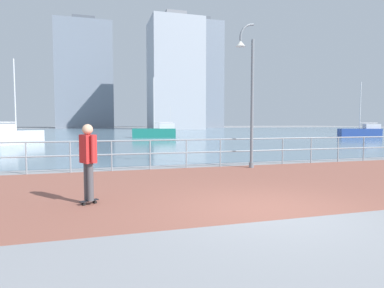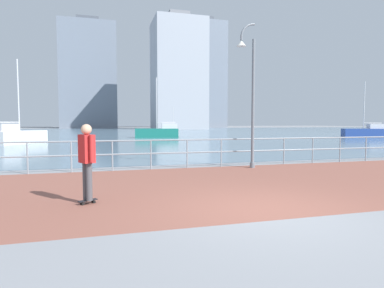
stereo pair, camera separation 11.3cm
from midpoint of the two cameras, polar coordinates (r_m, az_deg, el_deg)
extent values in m
plane|color=gray|center=(45.86, -12.16, 1.54)|extent=(220.00, 220.00, 0.00)
cube|color=#935647|center=(9.27, 4.27, -7.10)|extent=(28.00, 6.89, 0.01)
cube|color=slate|center=(57.09, -12.95, 1.96)|extent=(180.00, 88.00, 0.00)
cylinder|color=#8C99A3|center=(12.28, -27.43, -2.27)|extent=(0.05, 0.05, 1.09)
cylinder|color=#8C99A3|center=(12.08, -20.90, -2.18)|extent=(0.05, 0.05, 1.09)
cylinder|color=#8C99A3|center=(12.04, -14.25, -2.06)|extent=(0.05, 0.05, 1.09)
cylinder|color=#8C99A3|center=(12.17, -7.64, -1.92)|extent=(0.05, 0.05, 1.09)
cylinder|color=#8C99A3|center=(12.45, -1.26, -1.76)|extent=(0.05, 0.05, 1.09)
cylinder|color=#8C99A3|center=(12.88, 4.77, -1.58)|extent=(0.05, 0.05, 1.09)
cylinder|color=#8C99A3|center=(13.44, 10.36, -1.41)|extent=(0.05, 0.05, 1.09)
cylinder|color=#8C99A3|center=(14.12, 15.45, -1.23)|extent=(0.05, 0.05, 1.09)
cylinder|color=#8C99A3|center=(14.90, 20.04, -1.07)|extent=(0.05, 0.05, 1.09)
cylinder|color=#8C99A3|center=(15.77, 24.15, -0.92)|extent=(0.05, 0.05, 1.09)
cylinder|color=#8C99A3|center=(16.71, 27.82, -0.78)|extent=(0.05, 0.05, 1.09)
cylinder|color=#8C99A3|center=(12.41, -1.26, 0.76)|extent=(25.20, 0.06, 0.06)
cylinder|color=#8C99A3|center=(12.45, -1.26, -1.51)|extent=(25.20, 0.06, 0.06)
cylinder|color=slate|center=(12.81, 10.17, -3.67)|extent=(0.19, 0.19, 0.20)
cylinder|color=slate|center=(12.72, 10.29, 6.90)|extent=(0.12, 0.12, 4.91)
cylinder|color=slate|center=(13.18, 10.16, 20.01)|extent=(0.19, 0.11, 0.11)
cylinder|color=slate|center=(13.09, 9.57, 19.93)|extent=(0.20, 0.11, 0.15)
cylinder|color=slate|center=(13.00, 9.05, 19.66)|extent=(0.19, 0.11, 0.18)
cylinder|color=slate|center=(12.92, 8.64, 19.22)|extent=(0.17, 0.10, 0.19)
cylinder|color=slate|center=(12.85, 8.38, 18.65)|extent=(0.14, 0.10, 0.19)
cylinder|color=slate|center=(12.80, 8.29, 18.00)|extent=(0.10, 0.09, 0.17)
cone|color=silver|center=(12.75, 8.29, 17.13)|extent=(0.36, 0.36, 0.22)
cylinder|color=black|center=(7.50, -17.34, -9.67)|extent=(0.07, 0.05, 0.06)
cylinder|color=black|center=(7.43, -17.07, -9.79)|extent=(0.07, 0.05, 0.06)
cylinder|color=black|center=(7.39, -19.14, -9.90)|extent=(0.07, 0.05, 0.06)
cylinder|color=black|center=(7.33, -18.89, -10.02)|extent=(0.07, 0.05, 0.06)
cube|color=black|center=(7.40, -18.11, -9.47)|extent=(0.41, 0.28, 0.02)
cylinder|color=#4C4C51|center=(7.39, -18.45, -6.22)|extent=(0.18, 0.18, 0.81)
cylinder|color=#4C4C51|center=(7.25, -17.90, -6.40)|extent=(0.18, 0.18, 0.81)
cube|color=red|center=(7.23, -18.29, -0.80)|extent=(0.37, 0.41, 0.60)
cylinder|color=red|center=(7.44, -19.06, -0.58)|extent=(0.12, 0.12, 0.57)
cylinder|color=red|center=(7.02, -17.49, -0.80)|extent=(0.12, 0.12, 0.57)
sphere|color=#DBAD89|center=(7.21, -18.36, 2.47)|extent=(0.22, 0.22, 0.22)
cube|color=white|center=(30.58, -28.65, 1.06)|extent=(3.78, 5.08, 1.06)
cube|color=silver|center=(29.47, -30.64, 2.51)|extent=(1.81, 2.08, 0.59)
cylinder|color=silver|center=(30.64, -28.86, 7.58)|extent=(0.12, 0.12, 5.91)
cylinder|color=silver|center=(29.76, -30.14, 3.33)|extent=(1.18, 1.99, 0.09)
cube|color=#284799|center=(44.07, 27.34, 1.77)|extent=(4.93, 2.96, 1.01)
cube|color=silver|center=(44.64, 29.03, 2.74)|extent=(1.94, 1.53, 0.56)
cylinder|color=silver|center=(44.10, 27.47, 6.06)|extent=(0.11, 0.11, 5.61)
cylinder|color=silver|center=(44.48, 28.61, 3.26)|extent=(2.03, 0.80, 0.09)
cube|color=#197266|center=(37.73, -6.80, 1.92)|extent=(5.09, 2.21, 1.05)
cube|color=silver|center=(37.77, -4.57, 3.19)|extent=(1.90, 1.31, 0.59)
cylinder|color=silver|center=(37.78, -6.84, 7.17)|extent=(0.12, 0.12, 5.85)
cylinder|color=silver|center=(37.75, -5.17, 3.80)|extent=(2.20, 0.41, 0.09)
cube|color=gold|center=(50.42, -3.87, 2.18)|extent=(0.95, 2.99, 0.64)
cube|color=silver|center=(49.54, -3.67, 2.72)|extent=(0.66, 1.08, 0.35)
cylinder|color=silver|center=(50.41, -3.88, 4.55)|extent=(0.07, 0.07, 3.54)
cylinder|color=silver|center=(49.77, -3.73, 3.01)|extent=(0.07, 1.34, 0.06)
cube|color=slate|center=(115.08, 1.64, 11.89)|extent=(13.02, 10.47, 35.85)
cube|color=#4E5560|center=(119.22, 1.66, 20.94)|extent=(5.21, 4.19, 2.00)
cube|color=slate|center=(109.93, -18.35, 11.21)|extent=(16.83, 13.42, 32.53)
cube|color=#4E5560|center=(113.51, -18.55, 19.88)|extent=(6.73, 5.37, 2.00)
cube|color=#A3A8B2|center=(85.21, -3.07, 11.93)|extent=(12.86, 12.08, 27.57)
cube|color=slate|center=(88.51, -3.10, 21.45)|extent=(5.14, 4.83, 2.00)
camera|label=1|loc=(0.06, -90.33, -0.02)|focal=30.26mm
camera|label=2|loc=(0.06, 89.67, 0.02)|focal=30.26mm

